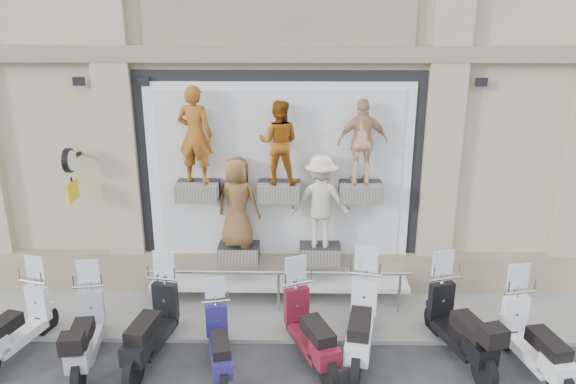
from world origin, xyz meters
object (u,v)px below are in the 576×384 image
Objects in this scene: clock_sign_bracket at (70,168)px; scooter_h at (461,315)px; scooter_i at (537,330)px; guard_rail at (279,293)px; scooter_f at (310,319)px; scooter_e at (219,334)px; scooter_c at (84,322)px; scooter_d at (151,315)px; scooter_b at (13,315)px; scooter_g at (361,311)px.

scooter_h is (6.96, -1.85, -1.95)m from clock_sign_bracket.
guard_rail is at bearing 145.15° from scooter_i.
scooter_h reaches higher than scooter_i.
scooter_f reaches higher than guard_rail.
scooter_e is 5.04m from scooter_i.
scooter_d reaches higher than scooter_c.
scooter_b is 0.95× the size of scooter_d.
scooter_b is 3.50m from scooter_e.
scooter_b reaches higher than guard_rail.
scooter_c is 1.06m from scooter_d.
scooter_i is at bearing -37.52° from scooter_h.
scooter_e is 3.98m from scooter_h.
scooter_b is at bearing 166.16° from scooter_i.
scooter_h is (2.49, 0.13, 0.02)m from scooter_f.
clock_sign_bracket reaches higher than scooter_c.
scooter_d is (2.31, -0.03, 0.05)m from scooter_b.
clock_sign_bracket is 4.30m from scooter_e.
scooter_b is at bearing -161.90° from guard_rail.
scooter_c reaches higher than scooter_e.
scooter_i reaches higher than scooter_e.
scooter_b is (-0.48, -1.90, -2.01)m from clock_sign_bracket.
clock_sign_bracket is at bearing 171.94° from scooter_g.
scooter_g is 1.64m from scooter_h.
scooter_h is at bearing -18.74° from scooter_f.
scooter_i is (3.57, -0.29, 0.00)m from scooter_f.
scooter_f is at bearing -158.23° from scooter_g.
clock_sign_bracket reaches higher than scooter_e.
scooter_h is at bearing 147.43° from scooter_i.
scooter_h is at bearing 10.43° from scooter_d.
scooter_d is at bearing -144.80° from guard_rail.
scooter_c is at bearing 159.84° from scooter_f.
scooter_e is at bearing -158.49° from scooter_g.
scooter_c is 2.23m from scooter_e.
scooter_c is at bearing -165.84° from scooter_g.
scooter_f is (0.57, -1.51, 0.36)m from guard_rail.
scooter_d is at bearing 157.05° from scooter_f.
scooter_d is 0.96× the size of scooter_g.
scooter_d is 5.13m from scooter_h.
scooter_g is 2.76m from scooter_i.
clock_sign_bracket reaches higher than scooter_h.
scooter_g reaches higher than guard_rail.
scooter_f is 0.97× the size of scooter_h.
guard_rail is at bearing 18.99° from scooter_c.
scooter_i is (1.08, -0.42, -0.02)m from scooter_h.
scooter_b is 0.96× the size of scooter_f.
guard_rail is 3.38m from scooter_h.
scooter_g is at bearing -1.59° from scooter_e.
scooter_b is at bearing -104.09° from clock_sign_bracket.
scooter_i is at bearing -12.48° from scooter_e.
scooter_c is 0.96× the size of scooter_i.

